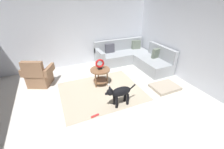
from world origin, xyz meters
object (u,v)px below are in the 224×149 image
object	(u,v)px
torus_sculpture	(100,64)
dog_toy_ball	(109,85)
dog_toy_rope	(95,116)
dog	(120,93)
armchair	(39,76)
sectional_couch	(133,58)
side_table	(100,73)
dog_bed_mat	(165,87)

from	to	relation	value
torus_sculpture	dog_toy_ball	world-z (taller)	torus_sculpture
dog_toy_rope	dog	bearing A→B (deg)	12.01
armchair	dog_toy_ball	bearing A→B (deg)	-0.55
torus_sculpture	dog_toy_rope	xyz separation A→B (m)	(-0.60, -1.28, -0.69)
sectional_couch	side_table	world-z (taller)	sectional_couch
dog_toy_ball	torus_sculpture	bearing A→B (deg)	137.42
side_table	torus_sculpture	xyz separation A→B (m)	(-0.00, -0.00, 0.29)
torus_sculpture	dog_toy_ball	distance (m)	0.72
side_table	torus_sculpture	size ratio (longest dim) A/B	1.84
side_table	dog_toy_rope	bearing A→B (deg)	-115.14
armchair	dog_toy_rope	distance (m)	2.34
dog_toy_ball	dog_toy_rope	world-z (taller)	dog_toy_ball
armchair	dog	xyz separation A→B (m)	(1.85, -1.86, 0.05)
armchair	torus_sculpture	xyz separation A→B (m)	(1.74, -0.74, 0.39)
dog	dog_toy_ball	xyz separation A→B (m)	(0.09, 0.94, -0.34)
torus_sculpture	dog_bed_mat	world-z (taller)	torus_sculpture
torus_sculpture	dog	bearing A→B (deg)	-84.63
dog_bed_mat	sectional_couch	bearing A→B (deg)	89.64
torus_sculpture	dog	distance (m)	1.18
sectional_couch	dog	world-z (taller)	sectional_couch
dog_toy_ball	side_table	bearing A→B (deg)	137.42
dog	dog_toy_ball	bearing A→B (deg)	-6.74
dog	side_table	bearing A→B (deg)	4.27
torus_sculpture	dog_bed_mat	xyz separation A→B (m)	(1.72, -0.99, -0.67)
dog_bed_mat	dog	bearing A→B (deg)	-175.16
torus_sculpture	dog_bed_mat	distance (m)	2.09
torus_sculpture	side_table	bearing A→B (deg)	75.96
dog_bed_mat	dog_toy_ball	size ratio (longest dim) A/B	9.77
sectional_couch	dog_toy_rope	distance (m)	3.23
armchair	dog	bearing A→B (deg)	-20.40
side_table	dog_toy_ball	xyz separation A→B (m)	(0.20, -0.18, -0.38)
dog_bed_mat	dog_toy_ball	world-z (taller)	dog_bed_mat
side_table	dog	xyz separation A→B (m)	(0.11, -1.13, -0.04)
dog	sectional_couch	bearing A→B (deg)	-39.21
dog	dog_toy_rope	bearing A→B (deg)	100.91
dog_bed_mat	dog_toy_ball	xyz separation A→B (m)	(-1.52, 0.81, -0.00)
armchair	side_table	distance (m)	1.90
torus_sculpture	dog	world-z (taller)	torus_sculpture
armchair	dog_toy_ball	xyz separation A→B (m)	(1.94, -0.92, -0.28)
sectional_couch	dog	size ratio (longest dim) A/B	2.65
torus_sculpture	armchair	bearing A→B (deg)	157.02
armchair	dog	world-z (taller)	armchair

